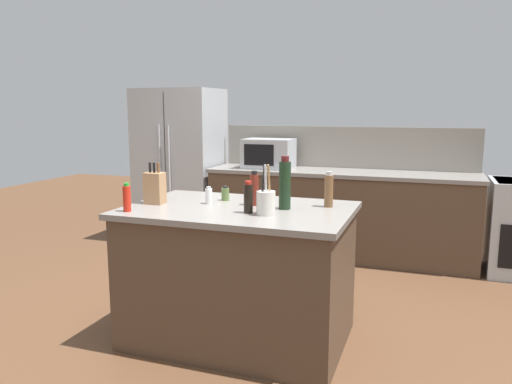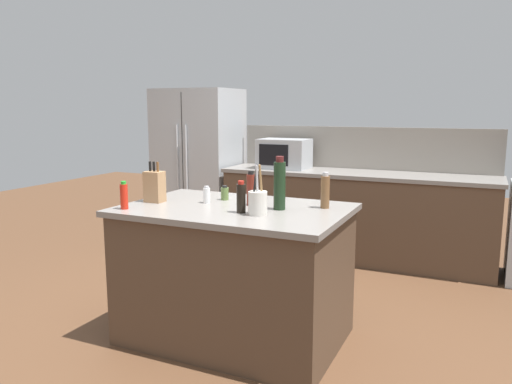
{
  "view_description": "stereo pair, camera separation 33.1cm",
  "coord_description": "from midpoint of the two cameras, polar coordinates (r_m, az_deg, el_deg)",
  "views": [
    {
      "loc": [
        1.22,
        -3.08,
        1.6
      ],
      "look_at": [
        0.0,
        0.35,
        0.99
      ],
      "focal_mm": 35.0,
      "sensor_mm": 36.0,
      "label": 1
    },
    {
      "loc": [
        1.52,
        -2.96,
        1.6
      ],
      "look_at": [
        0.0,
        0.35,
        0.99
      ],
      "focal_mm": 35.0,
      "sensor_mm": 36.0,
      "label": 2
    }
  ],
  "objects": [
    {
      "name": "pepper_grinder",
      "position": [
        3.38,
        5.56,
        0.18
      ],
      "size": [
        0.06,
        0.06,
        0.24
      ],
      "color": "brown",
      "rests_on": "kitchen_island"
    },
    {
      "name": "back_counter_run",
      "position": [
        5.45,
        7.78,
        -2.52
      ],
      "size": [
        2.86,
        0.66,
        0.94
      ],
      "color": "#4C3828",
      "rests_on": "ground_plane"
    },
    {
      "name": "utensil_crock",
      "position": [
        3.12,
        -1.89,
        -1.17
      ],
      "size": [
        0.12,
        0.12,
        0.32
      ],
      "color": "beige",
      "rests_on": "kitchen_island"
    },
    {
      "name": "wine_bottle",
      "position": [
        3.29,
        0.45,
        0.87
      ],
      "size": [
        0.08,
        0.08,
        0.35
      ],
      "color": "black",
      "rests_on": "kitchen_island"
    },
    {
      "name": "hot_sauce_bottle",
      "position": [
        3.37,
        -17.29,
        -0.7
      ],
      "size": [
        0.05,
        0.05,
        0.19
      ],
      "color": "red",
      "rests_on": "kitchen_island"
    },
    {
      "name": "refrigerator",
      "position": [
        6.11,
        -10.17,
        2.94
      ],
      "size": [
        0.94,
        0.75,
        1.83
      ],
      "color": "#ADB2B7",
      "rests_on": "ground_plane"
    },
    {
      "name": "vinegar_bottle",
      "position": [
        3.43,
        -2.96,
        0.3
      ],
      "size": [
        0.06,
        0.06,
        0.24
      ],
      "color": "maroon",
      "rests_on": "kitchen_island"
    },
    {
      "name": "kitchen_island",
      "position": [
        3.5,
        -4.68,
        -9.31
      ],
      "size": [
        1.51,
        1.01,
        0.94
      ],
      "color": "#4C3828",
      "rests_on": "ground_plane"
    },
    {
      "name": "ground_plane",
      "position": [
        3.68,
        -4.58,
        -16.28
      ],
      "size": [
        14.0,
        14.0,
        0.0
      ],
      "primitive_type": "plane",
      "color": "brown"
    },
    {
      "name": "soy_sauce_bottle",
      "position": [
        3.18,
        -3.87,
        -0.71
      ],
      "size": [
        0.06,
        0.06,
        0.21
      ],
      "color": "black",
      "rests_on": "kitchen_island"
    },
    {
      "name": "wall_backsplash",
      "position": [
        5.65,
        8.6,
        5.06
      ],
      "size": [
        2.82,
        0.03,
        0.46
      ],
      "primitive_type": "cube",
      "color": "gray",
      "rests_on": "back_counter_run"
    },
    {
      "name": "knife_block",
      "position": [
        3.59,
        -14.1,
        0.46
      ],
      "size": [
        0.13,
        0.1,
        0.29
      ],
      "rotation": [
        0.0,
        0.0,
        0.01
      ],
      "color": "#A87C54",
      "rests_on": "kitchen_island"
    },
    {
      "name": "spice_jar_oregano",
      "position": [
        3.64,
        -6.13,
        -0.22
      ],
      "size": [
        0.06,
        0.06,
        0.11
      ],
      "color": "#567038",
      "rests_on": "kitchen_island"
    },
    {
      "name": "salt_shaker",
      "position": [
        3.52,
        -8.11,
        -0.46
      ],
      "size": [
        0.05,
        0.05,
        0.12
      ],
      "color": "silver",
      "rests_on": "kitchen_island"
    },
    {
      "name": "microwave",
      "position": [
        5.57,
        -0.26,
        4.41
      ],
      "size": [
        0.54,
        0.39,
        0.33
      ],
      "color": "#ADB2B7",
      "rests_on": "back_counter_run"
    }
  ]
}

